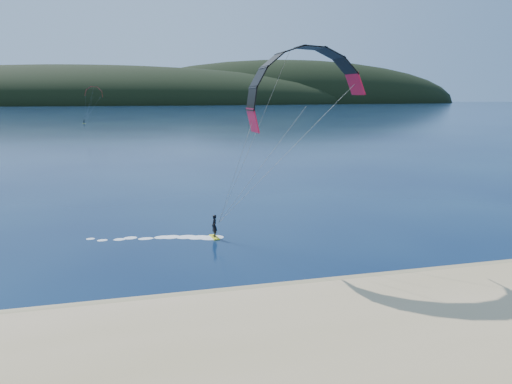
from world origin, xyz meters
TOP-DOWN VIEW (x-y plane):
  - ground at (0.00, 0.00)m, footprint 1800.00×1800.00m
  - wet_sand at (0.00, 4.50)m, footprint 220.00×2.50m
  - headland at (0.63, 745.28)m, footprint 1200.00×310.00m
  - kitesurfer_near at (8.41, 11.86)m, footprint 21.27×7.89m
  - kitesurfer_far at (-17.53, 193.17)m, footprint 9.19×6.07m

SIDE VIEW (x-z plane):
  - ground at x=0.00m, z-range 0.00..0.00m
  - headland at x=0.63m, z-range -70.00..70.00m
  - wet_sand at x=0.00m, z-range 0.00..0.10m
  - kitesurfer_near at x=8.41m, z-range 3.33..17.46m
  - kitesurfer_far at x=-17.53m, z-range 4.76..18.68m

